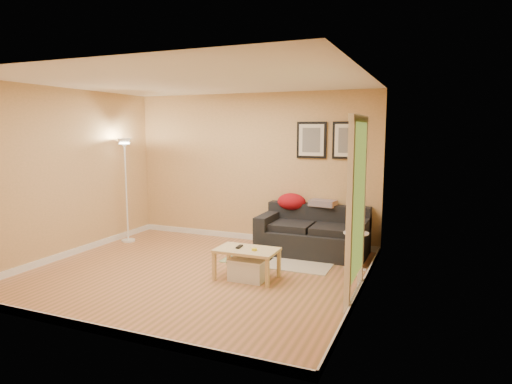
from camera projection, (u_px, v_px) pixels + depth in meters
floor at (196, 272)px, 6.11m from camera, size 4.50×4.50×0.00m
ceiling at (192, 81)px, 5.75m from camera, size 4.50×4.50×0.00m
wall_back at (252, 168)px, 7.76m from camera, size 4.50×0.00×4.50m
wall_front at (85, 202)px, 4.10m from camera, size 4.50×0.00×4.50m
wall_left at (68, 173)px, 6.78m from camera, size 0.00×4.00×4.00m
wall_right at (364, 188)px, 5.08m from camera, size 0.00×4.00×4.00m
baseboard_back at (252, 237)px, 7.92m from camera, size 4.50×0.02×0.10m
baseboard_front at (93, 328)px, 4.28m from camera, size 4.50×0.02×0.10m
baseboard_left at (73, 252)px, 6.95m from camera, size 0.02×4.00×0.10m
baseboard_right at (359, 291)px, 5.26m from camera, size 0.02×4.00×0.10m
sofa at (313, 231)px, 6.99m from camera, size 1.70×0.90×0.75m
red_throw at (291, 202)px, 7.38m from camera, size 0.48×0.36×0.28m
plaid_throw at (323, 203)px, 7.19m from camera, size 0.45×0.32×0.10m
framed_print_left at (312, 140)px, 7.26m from camera, size 0.50×0.04×0.60m
framed_print_right at (348, 140)px, 7.03m from camera, size 0.50×0.04×0.60m
area_rug at (291, 262)px, 6.57m from camera, size 1.25×0.85×0.01m
green_runner at (247, 260)px, 6.68m from camera, size 0.70×0.50×0.01m
coffee_table at (247, 264)px, 5.84m from camera, size 0.93×0.73×0.41m
remote_control at (239, 247)px, 5.88m from camera, size 0.06×0.16×0.02m
tape_roll at (254, 249)px, 5.72m from camera, size 0.07×0.07×0.03m
storage_bin at (248, 269)px, 5.79m from camera, size 0.48×0.35×0.29m
side_table at (356, 251)px, 6.20m from camera, size 0.35×0.35×0.54m
book_stack at (355, 229)px, 6.16m from camera, size 0.24×0.29×0.08m
floor_lamp at (126, 193)px, 7.71m from camera, size 0.24×0.24×1.84m
doorway at (356, 213)px, 5.00m from camera, size 0.12×1.01×2.13m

